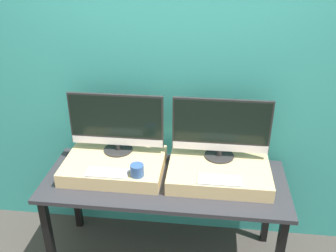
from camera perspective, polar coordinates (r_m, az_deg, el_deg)
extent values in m
cube|color=teal|center=(2.73, 0.54, 6.56)|extent=(8.00, 0.04, 2.60)
cube|color=#2D2D33|center=(2.65, -0.48, -8.40)|extent=(1.69, 0.68, 0.03)
cube|color=black|center=(2.86, -17.66, -16.21)|extent=(0.05, 0.05, 0.71)
cube|color=black|center=(3.25, -13.89, -9.71)|extent=(0.05, 0.05, 0.71)
cube|color=black|center=(3.12, 15.00, -11.67)|extent=(0.05, 0.05, 0.71)
cube|color=#D6B77F|center=(2.72, -8.15, -5.97)|extent=(0.70, 0.49, 0.10)
cylinder|color=#282828|center=(2.80, -7.59, -3.58)|extent=(0.21, 0.21, 0.01)
cylinder|color=#282828|center=(2.78, -7.62, -3.11)|extent=(0.04, 0.04, 0.04)
cube|color=#282828|center=(2.68, -7.90, 0.92)|extent=(0.68, 0.02, 0.40)
cube|color=black|center=(2.66, -8.01, 1.37)|extent=(0.65, 0.00, 0.31)
cube|color=silver|center=(2.75, -7.75, -2.35)|extent=(0.67, 0.00, 0.06)
cube|color=silver|center=(2.55, -9.20, -7.05)|extent=(0.28, 0.12, 0.01)
cube|color=#B2B2B7|center=(2.54, -9.21, -6.91)|extent=(0.27, 0.10, 0.00)
cylinder|color=#335693|center=(2.49, -4.74, -6.75)|extent=(0.09, 0.09, 0.08)
cube|color=#D6B77F|center=(2.65, 7.74, -6.99)|extent=(0.70, 0.49, 0.10)
cylinder|color=#282828|center=(2.72, 7.80, -4.50)|extent=(0.21, 0.21, 0.01)
cylinder|color=#282828|center=(2.71, 7.84, -4.02)|extent=(0.04, 0.04, 0.04)
cube|color=#282828|center=(2.61, 8.13, 0.09)|extent=(0.68, 0.02, 0.40)
cube|color=black|center=(2.58, 8.18, 0.54)|extent=(0.65, 0.00, 0.31)
cube|color=silver|center=(2.67, 7.90, -3.25)|extent=(0.67, 0.00, 0.06)
cube|color=silver|center=(2.47, 7.84, -8.19)|extent=(0.28, 0.12, 0.01)
cube|color=#B2B2B7|center=(2.46, 7.85, -8.05)|extent=(0.27, 0.10, 0.00)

